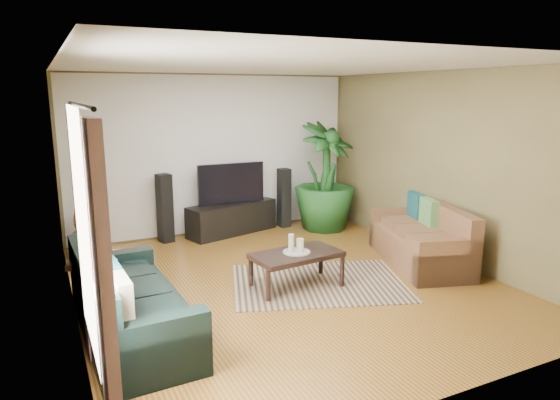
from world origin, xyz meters
TOP-DOWN VIEW (x-y plane):
  - floor at (0.00, 0.00)m, footprint 5.50×5.50m
  - ceiling at (0.00, 0.00)m, footprint 5.50×5.50m
  - wall_back at (0.00, 2.75)m, footprint 5.00×0.00m
  - wall_front at (0.00, -2.75)m, footprint 5.00×0.00m
  - wall_left at (-2.50, 0.00)m, footprint 0.00×5.50m
  - wall_right at (2.50, 0.00)m, footprint 0.00×5.50m
  - backwall_panel at (0.00, 2.74)m, footprint 4.90×0.00m
  - window_pane at (-2.48, -1.60)m, footprint 0.00×1.80m
  - curtain_near at (-2.43, -2.35)m, footprint 0.08×0.35m
  - curtain_far at (-2.43, -0.85)m, footprint 0.08×0.35m
  - curtain_rod at (-2.43, -1.60)m, footprint 0.03×1.90m
  - sofa_left at (-2.02, -0.62)m, footprint 0.98×2.12m
  - sofa_right at (2.05, -0.12)m, footprint 1.37×2.04m
  - area_rug at (0.36, -0.18)m, footprint 2.56×2.18m
  - coffee_table at (0.05, -0.16)m, footprint 1.15×0.71m
  - candle_tray at (0.05, -0.16)m, footprint 0.34×0.34m
  - candle_tall at (-0.01, -0.13)m, footprint 0.07×0.07m
  - candle_mid at (0.09, -0.20)m, footprint 0.07×0.07m
  - candle_short at (0.12, -0.10)m, footprint 0.07×0.07m
  - tv_stand at (0.19, 2.50)m, footprint 1.66×0.89m
  - television at (0.19, 2.50)m, footprint 1.17×0.06m
  - speaker_left at (-0.95, 2.50)m, footprint 0.25×0.26m
  - speaker_right at (1.20, 2.50)m, footprint 0.19×0.21m
  - potted_plant at (1.78, 2.05)m, footprint 1.38×1.38m
  - plant_pot at (1.78, 2.05)m, footprint 0.35×0.35m
  - pedestal at (-2.17, 2.24)m, footprint 0.48×0.48m
  - vase at (-2.17, 2.24)m, footprint 0.35×0.35m
  - side_table at (-2.25, 0.40)m, footprint 0.64×0.64m

SIDE VIEW (x-z plane):
  - floor at x=0.00m, z-range 0.00..0.00m
  - area_rug at x=0.36m, z-range 0.00..0.01m
  - plant_pot at x=1.78m, z-range 0.00..0.27m
  - pedestal at x=-2.17m, z-range 0.00..0.38m
  - coffee_table at x=0.05m, z-range 0.00..0.45m
  - tv_stand at x=0.19m, z-range 0.00..0.53m
  - side_table at x=-2.25m, z-range 0.00..0.56m
  - sofa_left at x=-2.02m, z-range 0.00..0.85m
  - sofa_right at x=2.05m, z-range 0.00..0.85m
  - candle_tray at x=0.05m, z-range 0.45..0.46m
  - speaker_right at x=1.20m, z-range 0.00..1.06m
  - candle_short at x=0.12m, z-range 0.46..0.60m
  - candle_mid at x=0.09m, z-range 0.46..0.63m
  - vase at x=-2.17m, z-range 0.31..0.80m
  - speaker_left at x=-0.95m, z-range 0.00..1.12m
  - candle_tall at x=-0.01m, z-range 0.46..0.68m
  - television at x=0.19m, z-range 0.53..1.22m
  - potted_plant at x=1.78m, z-range 0.00..1.89m
  - curtain_near at x=-2.43m, z-range 0.05..2.25m
  - curtain_far at x=-2.43m, z-range 0.05..2.25m
  - wall_left at x=-2.50m, z-range -1.40..4.10m
  - wall_right at x=2.50m, z-range -1.40..4.10m
  - wall_back at x=0.00m, z-range -1.15..3.85m
  - wall_front at x=0.00m, z-range -1.15..3.85m
  - backwall_panel at x=0.00m, z-range -1.10..3.80m
  - window_pane at x=-2.48m, z-range 0.50..2.30m
  - curtain_rod at x=-2.43m, z-range 2.28..2.31m
  - ceiling at x=0.00m, z-range 2.70..2.70m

